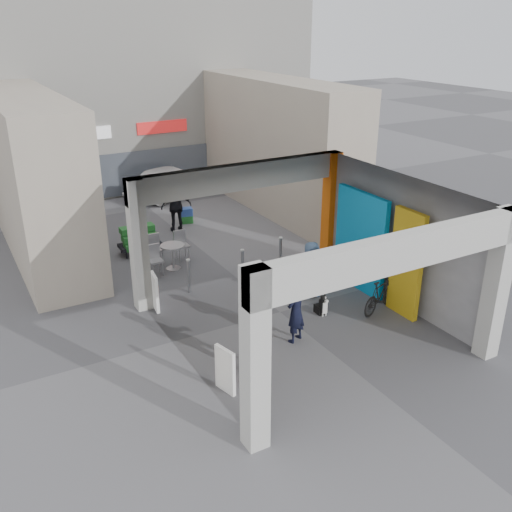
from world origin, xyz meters
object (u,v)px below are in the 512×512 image
man_elderly (311,269)px  white_van (171,181)px  man_back_turned (257,335)px  bicycle_front (332,263)px  border_collie (322,306)px  man_with_dog (296,312)px  man_crates (176,206)px  bicycle_rear (380,295)px  cafe_set (166,256)px  produce_stand (140,243)px

man_elderly → white_van: (0.13, 10.55, -0.09)m
man_back_turned → bicycle_front: man_back_turned is taller
border_collie → man_with_dog: size_ratio=0.39×
man_elderly → man_crates: (-1.25, 6.55, 0.14)m
bicycle_front → white_van: 10.13m
man_back_turned → man_elderly: size_ratio=1.02×
man_back_turned → man_with_dog: bearing=-14.2°
border_collie → man_with_dog: man_with_dog is taller
man_elderly → bicycle_rear: man_elderly is taller
man_with_dog → white_van: 12.47m
bicycle_front → man_with_dog: bearing=126.6°
border_collie → bicycle_front: 2.10m
cafe_set → man_back_turned: 6.15m
man_back_turned → bicycle_front: (4.06, 2.76, -0.24)m
cafe_set → border_collie: cafe_set is taller
cafe_set → border_collie: 5.43m
bicycle_front → white_van: bearing=2.3°
border_collie → man_elderly: (0.37, 1.06, 0.54)m
man_with_dog → bicycle_front: 3.54m
man_elderly → man_crates: size_ratio=0.84×
man_crates → border_collie: bearing=105.3°
produce_stand → man_with_dog: (1.40, -7.05, 0.43)m
bicycle_front → white_van: size_ratio=0.52×
man_with_dog → white_van: man_with_dog is taller
man_back_turned → border_collie: bearing=-9.8°
border_collie → man_elderly: 1.25m
produce_stand → man_with_dog: man_with_dog is taller
produce_stand → bicycle_front: bicycle_front is taller
man_elderly → bicycle_front: (1.06, 0.46, -0.23)m
bicycle_front → white_van: white_van is taller
cafe_set → man_with_dog: size_ratio=1.00×
produce_stand → man_crates: size_ratio=0.71×
cafe_set → produce_stand: size_ratio=1.17×
man_elderly → produce_stand: bearing=126.7°
man_elderly → man_crates: man_crates is taller
man_back_turned → produce_stand: bearing=55.5°
cafe_set → bicycle_front: bicycle_front is taller
man_with_dog → man_back_turned: bearing=-1.9°
man_crates → bicycle_rear: man_crates is taller
bicycle_rear → white_van: bearing=-14.3°
man_elderly → man_back_turned: bearing=-136.2°
man_back_turned → bicycle_rear: 4.13m
border_collie → produce_stand: bearing=114.6°
man_back_turned → bicycle_front: 4.92m
cafe_set → man_crates: size_ratio=0.83×
man_crates → bicycle_front: 6.52m
man_with_dog → bicycle_rear: man_with_dog is taller
man_with_dog → man_crates: (0.42, 8.34, 0.15)m
cafe_set → produce_stand: cafe_set is taller
man_with_dog → man_back_turned: man_back_turned is taller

